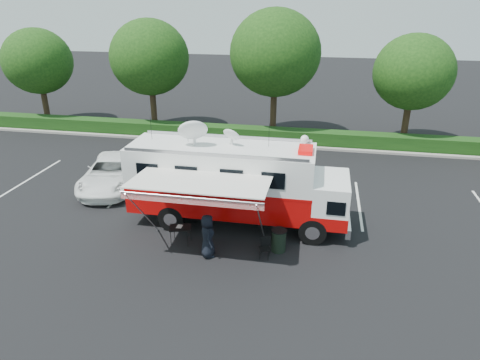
% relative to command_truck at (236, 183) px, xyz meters
% --- Properties ---
extents(ground_plane, '(120.00, 120.00, 0.00)m').
position_rel_command_truck_xyz_m(ground_plane, '(0.08, 0.00, -1.97)').
color(ground_plane, black).
rests_on(ground_plane, ground).
extents(back_border, '(60.00, 6.14, 8.87)m').
position_rel_command_truck_xyz_m(back_border, '(1.23, 12.90, 3.03)').
color(back_border, '#9E998E').
rests_on(back_border, ground_plane).
extents(stall_lines, '(24.12, 5.50, 0.01)m').
position_rel_command_truck_xyz_m(stall_lines, '(-0.42, 3.00, -1.97)').
color(stall_lines, silver).
rests_on(stall_lines, ground_plane).
extents(command_truck, '(9.59, 2.64, 4.61)m').
position_rel_command_truck_xyz_m(command_truck, '(0.00, 0.00, 0.00)').
color(command_truck, black).
rests_on(command_truck, ground_plane).
extents(awning, '(5.23, 2.70, 3.16)m').
position_rel_command_truck_xyz_m(awning, '(-0.86, -2.74, 0.99)').
color(awning, silver).
rests_on(awning, ground_plane).
extents(white_suv, '(3.68, 6.07, 1.57)m').
position_rel_command_truck_xyz_m(white_suv, '(-7.32, 2.73, -1.97)').
color(white_suv, white).
rests_on(white_suv, ground_plane).
extents(person, '(0.86, 1.02, 1.78)m').
position_rel_command_truck_xyz_m(person, '(-0.55, -2.84, -1.97)').
color(person, black).
rests_on(person, ground_plane).
extents(folding_table, '(1.00, 0.82, 0.74)m').
position_rel_command_truck_xyz_m(folding_table, '(-1.90, -2.12, -1.28)').
color(folding_table, black).
rests_on(folding_table, ground_plane).
extents(folding_chair, '(0.54, 0.58, 0.86)m').
position_rel_command_truck_xyz_m(folding_chair, '(1.65, -2.46, -1.47)').
color(folding_chair, black).
rests_on(folding_chair, ground_plane).
extents(trash_bin, '(0.63, 0.63, 0.94)m').
position_rel_command_truck_xyz_m(trash_bin, '(2.13, -1.93, -1.50)').
color(trash_bin, black).
rests_on(trash_bin, ground_plane).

